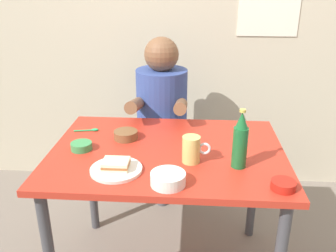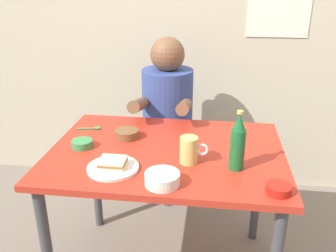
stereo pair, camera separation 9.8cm
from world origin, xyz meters
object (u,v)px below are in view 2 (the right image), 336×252
(person_seated, at_px, (167,102))
(beer_bottle, at_px, (238,143))
(sandwich, at_px, (113,163))
(rice_bowl_white, at_px, (162,178))
(stool, at_px, (168,160))
(plate_orange, at_px, (113,168))
(dining_table, at_px, (167,167))
(beer_mug, at_px, (189,150))

(person_seated, xyz_separation_m, beer_bottle, (0.40, -0.76, 0.09))
(sandwich, xyz_separation_m, rice_bowl_white, (0.23, -0.09, -0.00))
(stool, xyz_separation_m, person_seated, (0.00, -0.01, 0.42))
(plate_orange, xyz_separation_m, rice_bowl_white, (0.23, -0.09, 0.02))
(dining_table, height_order, beer_mug, beer_mug)
(person_seated, bearing_deg, plate_orange, -98.06)
(stool, bearing_deg, plate_orange, -97.95)
(stool, distance_m, sandwich, 0.96)
(dining_table, xyz_separation_m, plate_orange, (-0.20, -0.22, 0.10))
(stool, relative_size, sandwich, 4.09)
(beer_mug, distance_m, rice_bowl_white, 0.22)
(rice_bowl_white, bearing_deg, sandwich, 158.10)
(rice_bowl_white, bearing_deg, stool, 96.49)
(stool, relative_size, person_seated, 0.63)
(beer_mug, bearing_deg, dining_table, 135.65)
(person_seated, relative_size, sandwich, 6.54)
(dining_table, bearing_deg, beer_mug, -44.35)
(sandwich, relative_size, beer_mug, 0.87)
(stool, distance_m, beer_bottle, 1.01)
(plate_orange, distance_m, beer_mug, 0.34)
(sandwich, bearing_deg, rice_bowl_white, -21.90)
(sandwich, xyz_separation_m, beer_mug, (0.32, 0.11, 0.03))
(person_seated, distance_m, beer_mug, 0.76)
(dining_table, relative_size, beer_bottle, 4.20)
(beer_mug, bearing_deg, person_seated, 105.07)
(beer_mug, bearing_deg, plate_orange, -161.47)
(beer_bottle, xyz_separation_m, rice_bowl_white, (-0.29, -0.17, -0.09))
(beer_mug, bearing_deg, beer_bottle, -7.80)
(stool, xyz_separation_m, beer_bottle, (0.40, -0.77, 0.51))
(plate_orange, relative_size, beer_mug, 1.75)
(plate_orange, bearing_deg, person_seated, 81.94)
(stool, bearing_deg, rice_bowl_white, -83.51)
(plate_orange, relative_size, rice_bowl_white, 1.57)
(person_seated, bearing_deg, dining_table, -82.53)
(person_seated, distance_m, rice_bowl_white, 0.93)
(dining_table, distance_m, sandwich, 0.32)
(beer_mug, height_order, beer_bottle, beer_bottle)
(person_seated, relative_size, rice_bowl_white, 5.14)
(stool, height_order, beer_mug, beer_mug)
(person_seated, xyz_separation_m, beer_mug, (0.20, -0.73, 0.03))
(person_seated, distance_m, plate_orange, 0.85)
(dining_table, height_order, person_seated, person_seated)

